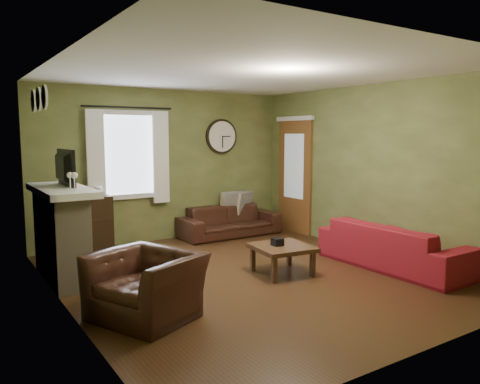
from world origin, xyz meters
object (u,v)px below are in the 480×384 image
coffee_table (282,260)px  bookshelf (88,224)px  sofa_brown (230,221)px  armchair (146,285)px  sofa_red (394,245)px

coffee_table → bookshelf: bearing=124.8°
sofa_brown → armchair: (-2.73, -2.82, 0.05)m
sofa_brown → sofa_red: size_ratio=0.87×
bookshelf → sofa_brown: size_ratio=0.47×
sofa_brown → armchair: 3.92m
sofa_brown → armchair: bearing=-134.1°
bookshelf → armchair: size_ratio=0.87×
sofa_brown → coffee_table: 2.49m
armchair → coffee_table: armchair is taller
sofa_brown → armchair: armchair is taller
sofa_red → coffee_table: 1.60m
sofa_red → coffee_table: sofa_red is taller
sofa_red → armchair: 3.54m
coffee_table → armchair: bearing=-168.4°
armchair → coffee_table: 2.11m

